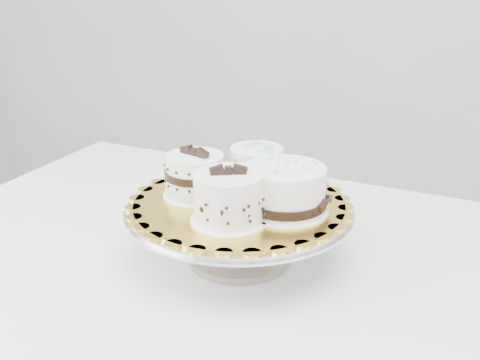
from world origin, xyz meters
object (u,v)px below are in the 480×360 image
(cake_stand, at_px, (239,223))
(cake_banded, at_px, (195,177))
(cake_ribbon, at_px, (286,191))
(table, at_px, (235,291))
(cake_board, at_px, (239,203))
(cake_dots, at_px, (257,166))
(cake_swirl, at_px, (229,199))

(cake_stand, bearing_deg, cake_banded, 177.10)
(cake_ribbon, bearing_deg, table, 163.31)
(cake_board, distance_m, cake_banded, 0.08)
(cake_stand, relative_size, cake_dots, 3.26)
(table, height_order, cake_board, cake_board)
(cake_stand, xyz_separation_m, cake_dots, (0.00, 0.08, 0.07))
(cake_ribbon, bearing_deg, cake_swirl, -130.32)
(cake_swirl, height_order, cake_banded, cake_swirl)
(table, distance_m, cake_swirl, 0.25)
(cake_board, distance_m, cake_dots, 0.09)
(cake_stand, height_order, cake_dots, cake_dots)
(table, bearing_deg, cake_board, -54.82)
(cake_swirl, height_order, cake_dots, cake_swirl)
(cake_stand, distance_m, cake_swirl, 0.10)
(table, height_order, cake_banded, cake_banded)
(cake_dots, bearing_deg, table, -98.12)
(cake_swirl, xyz_separation_m, cake_dots, (-0.01, 0.15, -0.00))
(cake_swirl, bearing_deg, cake_banded, 113.54)
(table, distance_m, cake_banded, 0.23)
(table, distance_m, cake_dots, 0.22)
(cake_stand, distance_m, cake_dots, 0.11)
(table, relative_size, cake_board, 3.72)
(cake_board, xyz_separation_m, cake_swirl, (0.01, -0.07, 0.04))
(table, relative_size, cake_dots, 11.12)
(cake_stand, height_order, cake_board, cake_board)
(cake_stand, bearing_deg, table, 119.70)
(cake_dots, bearing_deg, cake_swirl, -70.01)
(cake_swirl, bearing_deg, cake_board, 72.03)
(cake_board, relative_size, cake_dots, 2.99)
(cake_banded, height_order, cake_ribbon, cake_banded)
(table, distance_m, cake_board, 0.19)
(cake_board, relative_size, cake_ribbon, 2.36)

